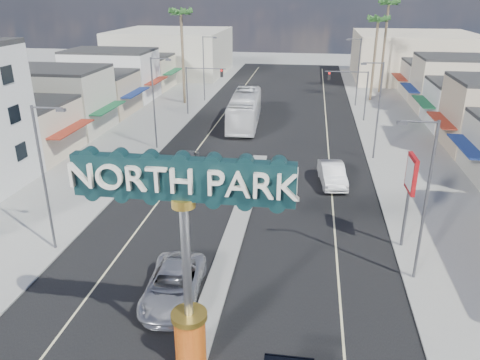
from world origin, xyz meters
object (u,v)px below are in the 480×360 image
(streetlight_l_mid, at_px, (155,99))
(car_parked_right, at_px, (332,174))
(traffic_signal_left, at_px, (201,82))
(streetlight_l_far, at_px, (205,65))
(streetlight_r_far, at_px, (357,69))
(car_parked_left, at_px, (186,163))
(suv_left, at_px, (173,285))
(city_bus, at_px, (245,109))
(streetlight_r_mid, at_px, (377,106))
(traffic_signal_right, at_px, (351,86))
(bank_pylon_sign, at_px, (411,179))
(palm_right_far, at_px, (388,8))
(streetlight_r_near, at_px, (424,195))
(palm_right_mid, at_px, (378,24))
(gateway_sign, at_px, (185,242))
(palm_left_far, at_px, (181,17))
(streetlight_l_near, at_px, (45,173))

(streetlight_l_mid, xyz_separation_m, car_parked_right, (16.97, -6.78, -4.20))
(traffic_signal_left, distance_m, streetlight_l_far, 8.14)
(streetlight_r_far, bearing_deg, car_parked_left, -120.35)
(car_parked_left, bearing_deg, suv_left, -83.29)
(suv_left, xyz_separation_m, car_parked_right, (8.54, 16.90, 0.05))
(car_parked_left, relative_size, city_bus, 0.39)
(streetlight_l_mid, height_order, streetlight_r_mid, same)
(traffic_signal_right, relative_size, bank_pylon_sign, 1.03)
(palm_right_far, height_order, suv_left, palm_right_far)
(traffic_signal_right, relative_size, streetlight_r_far, 0.67)
(streetlight_r_far, bearing_deg, suv_left, -105.23)
(streetlight_r_near, height_order, city_bus, streetlight_r_near)
(streetlight_l_mid, relative_size, streetlight_l_far, 1.00)
(palm_right_mid, xyz_separation_m, suv_left, (-15.00, -49.68, -9.79))
(palm_right_far, bearing_deg, traffic_signal_left, -143.33)
(traffic_signal_right, height_order, car_parked_left, traffic_signal_right)
(gateway_sign, xyz_separation_m, palm_left_far, (-13.00, 48.02, 5.57))
(traffic_signal_right, xyz_separation_m, bank_pylon_sign, (1.31, -30.48, 0.27))
(streetlight_l_far, bearing_deg, palm_right_mid, 9.69)
(palm_left_far, relative_size, suv_left, 2.23)
(streetlight_l_near, distance_m, streetlight_r_far, 46.90)
(palm_right_mid, xyz_separation_m, bank_pylon_sign, (-2.51, -42.48, -6.06))
(gateway_sign, distance_m, streetlight_l_near, 13.19)
(streetlight_l_mid, bearing_deg, suv_left, -70.40)
(streetlight_r_mid, bearing_deg, streetlight_l_mid, 180.00)
(streetlight_l_near, xyz_separation_m, streetlight_l_far, (0.00, 42.00, 0.00))
(streetlight_r_mid, xyz_separation_m, city_bus, (-13.56, 10.36, -3.23))
(suv_left, distance_m, city_bus, 34.07)
(palm_right_mid, bearing_deg, streetlight_l_near, -116.99)
(streetlight_r_near, distance_m, city_bus, 33.40)
(streetlight_l_mid, xyz_separation_m, streetlight_l_far, (0.00, 22.00, 0.00))
(palm_right_far, distance_m, bank_pylon_sign, 49.32)
(traffic_signal_left, height_order, streetlight_l_far, streetlight_l_far)
(palm_left_far, distance_m, palm_right_mid, 26.70)
(traffic_signal_right, relative_size, streetlight_l_near, 0.67)
(palm_right_far, bearing_deg, car_parked_right, -102.31)
(streetlight_r_mid, bearing_deg, streetlight_l_near, -136.21)
(streetlight_l_mid, xyz_separation_m, palm_right_mid, (23.43, 26.00, 5.54))
(traffic_signal_right, height_order, streetlight_l_mid, streetlight_l_mid)
(streetlight_r_far, relative_size, car_parked_left, 1.77)
(streetlight_r_far, distance_m, car_parked_right, 29.34)
(traffic_signal_left, xyz_separation_m, palm_left_far, (-3.82, 6.01, 7.22))
(streetlight_l_mid, distance_m, car_parked_right, 18.75)
(streetlight_r_mid, distance_m, palm_right_mid, 26.71)
(traffic_signal_right, bearing_deg, palm_right_far, 72.10)
(traffic_signal_right, distance_m, bank_pylon_sign, 30.51)
(gateway_sign, bearing_deg, streetlight_r_mid, 69.58)
(streetlight_r_mid, bearing_deg, streetlight_l_far, 133.48)
(suv_left, xyz_separation_m, bank_pylon_sign, (12.49, 7.20, 3.73))
(palm_left_far, xyz_separation_m, car_parked_right, (19.54, -26.78, -10.63))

